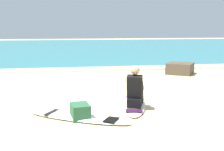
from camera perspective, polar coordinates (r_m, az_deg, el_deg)
ground_plane at (r=6.39m, az=-0.42°, el=-7.67°), size 80.00×80.00×0.00m
sea at (r=26.24m, az=-7.34°, el=5.45°), size 80.00×28.00×0.10m
breaking_foam at (r=12.63m, az=-4.99°, el=1.16°), size 80.00×0.90×0.11m
surfboard_main at (r=7.11m, az=4.40°, el=-5.61°), size 1.03×2.20×0.08m
surfer_seated at (r=6.76m, az=4.52°, el=-2.91°), size 0.55×0.77×0.95m
surfboard_spare_near at (r=6.15m, az=-6.63°, el=-8.08°), size 2.26×1.64×0.08m
shoreline_rock at (r=12.07m, az=13.15°, el=1.34°), size 1.34×1.33×0.44m
beach_bag at (r=6.09m, az=-6.23°, el=-7.03°), size 0.42×0.52×0.32m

